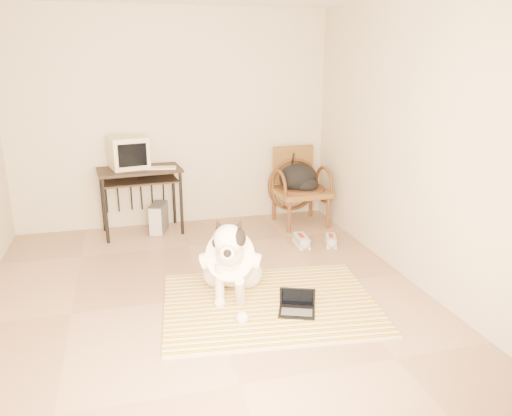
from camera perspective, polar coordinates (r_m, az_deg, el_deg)
name	(u,v)px	position (r m, az deg, el deg)	size (l,w,h in m)	color
floor	(207,297)	(4.66, -5.67, -10.12)	(4.50, 4.50, 0.00)	#99795E
wall_back	(173,120)	(6.43, -9.44, 9.92)	(4.50, 4.50, 0.00)	beige
wall_front	(287,247)	(2.11, 3.61, -4.47)	(4.50, 4.50, 0.00)	beige
wall_right	(413,141)	(4.94, 17.56, 7.26)	(4.50, 4.50, 0.00)	beige
rug	(270,304)	(4.51, 1.62, -10.87)	(2.00, 1.62, 0.02)	orange
dog	(231,262)	(4.53, -2.84, -6.13)	(0.60, 1.18, 0.85)	silver
laptop	(297,306)	(4.35, 4.71, -11.10)	(0.36, 0.32, 0.21)	black
computer_desk	(140,178)	(6.20, -13.12, 3.35)	(1.03, 0.63, 0.82)	black
crt_monitor	(128,152)	(6.23, -14.37, 6.18)	(0.50, 0.48, 0.38)	beige
desk_keyboard	(161,168)	(6.12, -10.78, 4.53)	(0.35, 0.13, 0.02)	beige
pc_tower	(159,218)	(6.34, -11.06, -1.12)	(0.27, 0.42, 0.36)	#4B4A4D
rattan_chair	(299,186)	(6.50, 4.96, 2.48)	(0.68, 0.66, 0.98)	brown
backpack	(299,179)	(6.38, 4.99, 3.35)	(0.49, 0.43, 0.36)	black
sneaker_left	(301,241)	(5.85, 5.22, -3.77)	(0.15, 0.33, 0.11)	silver
sneaker_right	(331,241)	(5.92, 8.55, -3.71)	(0.20, 0.31, 0.10)	silver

